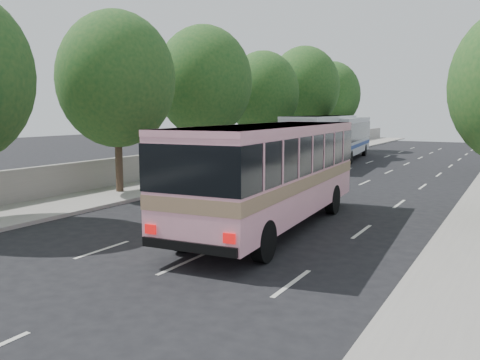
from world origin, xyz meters
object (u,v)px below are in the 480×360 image
Objects in this scene: tour_coach_rear at (345,134)px; pink_taxi at (228,191)px; pink_bus at (272,165)px; white_pickup at (260,181)px; tour_coach_front at (322,136)px.

pink_taxi is at bearing -91.39° from tour_coach_rear.
tour_coach_rear is at bearing 98.16° from pink_bus.
tour_coach_rear is (-5.80, 26.72, -0.12)m from pink_bus.
white_pickup is at bearing 92.16° from pink_taxi.
pink_taxi is 18.78m from tour_coach_front.
white_pickup is 15.53m from tour_coach_front.
tour_coach_rear is at bearing 96.27° from pink_taxi.
tour_coach_front is 5.83m from tour_coach_rear.
white_pickup is 0.43× the size of tour_coach_front.
pink_taxi is 3.28m from white_pickup.
pink_bus is 4.23m from pink_taxi.
tour_coach_front is 1.05× the size of tour_coach_rear.
tour_coach_front reaches higher than pink_bus.
white_pickup is at bearing -90.76° from tour_coach_rear.
pink_bus is at bearing -56.05° from white_pickup.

